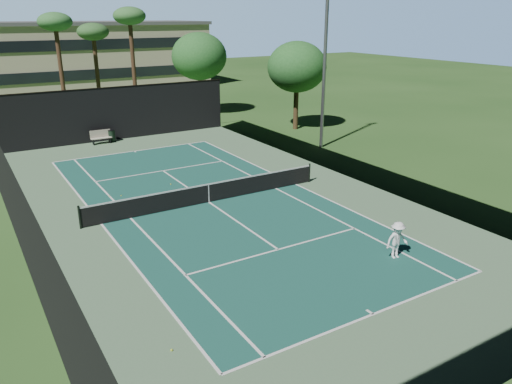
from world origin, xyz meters
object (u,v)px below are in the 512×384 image
Objects in this scene: tennis_ball_c at (171,184)px; player at (397,240)px; tennis_ball_a at (172,350)px; tennis_ball_b at (121,196)px; park_bench at (101,137)px; trash_bin at (112,136)px; tennis_net at (209,192)px; tennis_ball_d at (109,196)px.

player is at bearing -72.19° from tennis_ball_c.
tennis_ball_b is at bearing 78.87° from tennis_ball_a.
tennis_ball_c is 0.05× the size of park_bench.
tennis_ball_a is 26.34m from trash_bin.
tennis_net reaches higher than tennis_ball_c.
tennis_ball_c is 11.69m from park_bench.
tennis_net is 13.65× the size of trash_bin.
park_bench is 0.86m from trash_bin.
tennis_ball_d is at bearing -177.77° from tennis_ball_c.
player is (3.60, -9.38, 0.20)m from tennis_net.
tennis_net is at bearing -42.48° from tennis_ball_b.
park_bench is (-4.98, 24.70, -0.21)m from player.
player is at bearing -59.11° from tennis_ball_d.
tennis_ball_a is 15.01m from tennis_ball_c.
player is at bearing -60.46° from tennis_ball_b.
tennis_ball_a is at bearing -100.75° from park_bench.
trash_bin is at bearing 89.73° from tennis_ball_c.
tennis_net is 10.05m from player.
park_bench is at bearing 79.69° from tennis_ball_b.
tennis_ball_b is at bearing -100.31° from park_bench.
trash_bin is (3.03, 12.20, 0.45)m from tennis_ball_b.
player is 1.01× the size of park_bench.
park_bench is at bearing -169.61° from trash_bin.
park_bench reaches higher than tennis_ball_d.
tennis_ball_b is at bearing 137.52° from tennis_net.
tennis_ball_a reaches higher than tennis_ball_c.
player is 21.38× the size of tennis_ball_c.
tennis_ball_a is at bearing -112.06° from tennis_ball_c.
player is 14.56m from tennis_ball_b.
tennis_net reaches higher than tennis_ball_b.
tennis_ball_a is 26.02m from park_bench.
tennis_ball_a is at bearing -102.48° from trash_bin.
tennis_ball_b is (2.66, 13.51, -0.00)m from tennis_ball_a.
tennis_ball_d is (2.11, 13.77, -0.00)m from tennis_ball_a.
tennis_ball_b is 12.25m from park_bench.
tennis_ball_b is (-3.57, 3.27, -0.53)m from tennis_net.
tennis_net is at bearing -40.54° from tennis_ball_d.
tennis_net is at bearing -88.00° from trash_bin.
tennis_net is at bearing 120.25° from player.
tennis_ball_a is 13.77m from tennis_ball_b.
tennis_net reaches higher than tennis_ball_a.
tennis_ball_a is at bearing -98.69° from tennis_ball_d.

